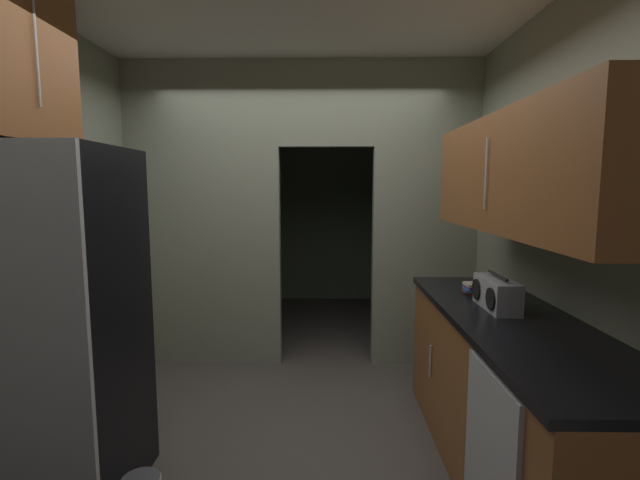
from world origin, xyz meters
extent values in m
plane|color=#47423D|center=(0.00, 0.00, 0.00)|extent=(20.00, 20.00, 0.00)
cube|color=silver|center=(0.00, 0.41, 2.79)|extent=(3.58, 6.71, 0.06)
cube|color=gray|center=(-0.89, 1.35, 1.38)|extent=(1.39, 0.12, 2.76)
cube|color=gray|center=(1.12, 1.35, 1.38)|extent=(0.94, 0.12, 2.76)
cube|color=gray|center=(0.23, 1.35, 2.38)|extent=(0.85, 0.12, 0.76)
cube|color=slate|center=(0.00, 3.81, 1.38)|extent=(3.18, 0.10, 2.76)
cube|color=slate|center=(-1.54, 2.58, 1.38)|extent=(0.10, 2.45, 2.76)
cube|color=slate|center=(1.54, 2.58, 1.38)|extent=(0.10, 2.45, 2.76)
cube|color=gray|center=(1.64, -0.57, 1.38)|extent=(0.10, 3.85, 2.76)
cube|color=black|center=(-1.18, -0.50, 0.92)|extent=(0.75, 0.69, 1.85)
cube|color=#B7BABC|center=(-1.18, -0.87, 0.92)|extent=(0.75, 0.03, 1.85)
cube|color=brown|center=(1.25, -0.35, 0.45)|extent=(0.63, 2.18, 0.90)
cube|color=black|center=(1.25, -0.35, 0.92)|extent=(0.67, 2.18, 0.04)
cylinder|color=#B7BABC|center=(0.92, -0.82, 0.49)|extent=(0.01, 0.01, 0.22)
cylinder|color=#B7BABC|center=(0.92, 0.13, 0.49)|extent=(0.01, 0.01, 0.22)
cube|color=#B7BABC|center=(0.92, -0.96, 0.44)|extent=(0.02, 0.56, 0.88)
cube|color=brown|center=(1.25, -0.35, 1.71)|extent=(0.34, 1.96, 0.62)
cylinder|color=#B7BABC|center=(1.07, -0.35, 1.71)|extent=(0.01, 0.01, 0.37)
cube|color=brown|center=(-1.41, -0.42, 2.31)|extent=(0.34, 0.82, 0.86)
cylinder|color=#B7BABC|center=(-1.23, -0.42, 2.31)|extent=(0.01, 0.01, 0.52)
cube|color=#B2B2B7|center=(1.22, -0.18, 1.03)|extent=(0.15, 0.40, 0.18)
cylinder|color=#262626|center=(1.22, -0.18, 1.14)|extent=(0.02, 0.28, 0.02)
cylinder|color=black|center=(1.14, -0.30, 1.03)|extent=(0.01, 0.12, 0.12)
cylinder|color=black|center=(1.14, -0.06, 1.03)|extent=(0.01, 0.12, 0.12)
cube|color=red|center=(1.21, 0.21, 0.95)|extent=(0.11, 0.13, 0.02)
cube|color=#2D609E|center=(1.20, 0.21, 0.97)|extent=(0.13, 0.17, 0.02)
cube|color=#8C3893|center=(1.21, 0.20, 0.98)|extent=(0.11, 0.12, 0.02)
cube|color=beige|center=(1.21, 0.19, 1.00)|extent=(0.11, 0.13, 0.02)
cylinder|color=#4C4C51|center=(-0.71, -0.65, 0.18)|extent=(0.19, 0.19, 0.01)
camera|label=1|loc=(0.23, -2.74, 1.65)|focal=25.19mm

